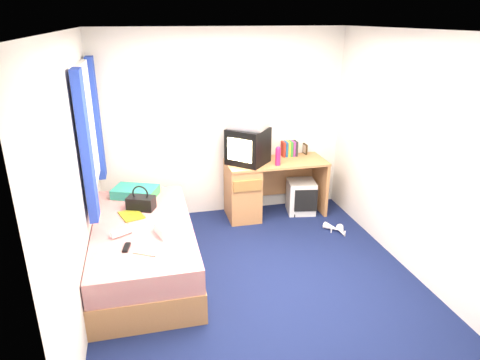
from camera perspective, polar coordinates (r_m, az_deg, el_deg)
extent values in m
plane|color=#0C1438|center=(4.51, 2.24, -12.85)|extent=(3.40, 3.40, 0.00)
plane|color=white|center=(3.74, 2.78, 19.32)|extent=(3.40, 3.40, 0.00)
plane|color=silver|center=(5.56, -2.25, 7.35)|extent=(3.20, 0.00, 3.20)
plane|color=silver|center=(2.52, 13.04, -10.83)|extent=(3.20, 0.00, 3.20)
plane|color=silver|center=(3.88, -20.96, -0.18)|extent=(0.00, 3.40, 3.40)
plane|color=silver|center=(4.64, 21.91, 3.08)|extent=(0.00, 3.40, 3.40)
cube|color=#B67D4C|center=(4.65, -12.51, -10.03)|extent=(1.00, 2.00, 0.30)
cube|color=olive|center=(4.33, -5.62, -12.01)|extent=(0.02, 0.70, 0.18)
cube|color=silver|center=(4.52, -12.78, -7.09)|extent=(0.98, 1.98, 0.24)
cube|color=#165F94|center=(5.13, -13.76, -1.55)|extent=(0.58, 0.48, 0.11)
cube|color=#B67D4C|center=(5.58, 4.86, 2.38)|extent=(1.30, 0.55, 0.03)
cube|color=#B67D4C|center=(5.59, 0.34, -1.59)|extent=(0.40, 0.52, 0.72)
cube|color=#B67D4C|center=(5.92, 10.56, -0.65)|extent=(0.04, 0.52, 0.72)
cube|color=#B67D4C|center=(5.97, 6.33, 0.70)|extent=(0.78, 0.03, 0.55)
cube|color=silver|center=(5.86, 8.12, -2.20)|extent=(0.41, 0.41, 0.45)
cube|color=black|center=(5.42, 1.07, 4.57)|extent=(0.62, 0.62, 0.45)
cube|color=beige|center=(5.25, -0.05, 4.01)|extent=(0.26, 0.25, 0.28)
cube|color=silver|center=(5.35, 1.09, 7.32)|extent=(0.54, 0.51, 0.08)
cube|color=maroon|center=(5.75, 5.77, 4.13)|extent=(0.03, 0.13, 0.20)
cube|color=navy|center=(5.76, 6.10, 4.15)|extent=(0.03, 0.13, 0.20)
cube|color=gold|center=(5.77, 6.43, 4.17)|extent=(0.03, 0.13, 0.20)
cube|color=#337F33|center=(5.79, 6.76, 4.19)|extent=(0.03, 0.13, 0.20)
cube|color=#7F337F|center=(5.80, 7.08, 4.21)|extent=(0.03, 0.13, 0.20)
cube|color=#262626|center=(5.81, 7.41, 4.23)|extent=(0.03, 0.13, 0.20)
cube|color=black|center=(5.91, 8.66, 4.14)|extent=(0.03, 0.12, 0.14)
cylinder|color=#CE1D54|center=(5.39, 5.08, 3.08)|extent=(0.08, 0.08, 0.22)
cylinder|color=silver|center=(5.56, 3.47, 3.58)|extent=(0.07, 0.07, 0.20)
cube|color=black|center=(4.77, -13.06, -3.01)|extent=(0.33, 0.26, 0.14)
torus|color=black|center=(4.72, -13.17, -1.77)|extent=(0.17, 0.08, 0.18)
cube|color=silver|center=(4.22, -8.96, -6.33)|extent=(0.36, 0.33, 0.10)
cube|color=yellow|center=(4.67, -14.28, -4.55)|extent=(0.29, 0.33, 0.01)
cylinder|color=white|center=(4.27, -15.53, -6.75)|extent=(0.21, 0.16, 0.07)
cube|color=gold|center=(3.93, -12.47, -9.49)|extent=(0.22, 0.16, 0.01)
cube|color=black|center=(4.05, -14.90, -8.67)|extent=(0.08, 0.17, 0.02)
cube|color=silver|center=(4.66, -19.86, 6.61)|extent=(0.02, 0.90, 1.10)
cube|color=white|center=(4.56, -20.67, 13.81)|extent=(0.06, 1.06, 0.08)
cube|color=white|center=(4.83, -18.89, -0.16)|extent=(0.06, 1.06, 0.08)
cube|color=navy|center=(4.10, -19.87, 4.03)|extent=(0.08, 0.24, 1.40)
cube|color=navy|center=(5.24, -18.64, 7.68)|extent=(0.08, 0.24, 1.40)
cone|color=white|center=(5.49, 12.20, -6.24)|extent=(0.20, 0.23, 0.09)
cone|color=white|center=(5.43, 13.41, -6.66)|extent=(0.14, 0.23, 0.09)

